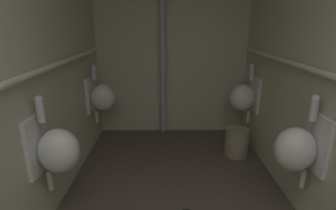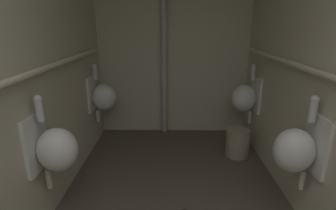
# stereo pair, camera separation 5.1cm
# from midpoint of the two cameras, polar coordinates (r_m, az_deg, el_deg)

# --- Properties ---
(wall_left) EXTENTS (0.06, 3.88, 2.66)m
(wall_left) POSITION_cam_midpoint_polar(r_m,az_deg,el_deg) (2.06, -30.40, 8.64)
(wall_left) COLOR beige
(wall_left) RESTS_ON ground
(wall_right) EXTENTS (0.06, 3.88, 2.66)m
(wall_right) POSITION_cam_midpoint_polar(r_m,az_deg,el_deg) (2.13, 32.27, 8.55)
(wall_right) COLOR beige
(wall_right) RESTS_ON ground
(wall_back) EXTENTS (2.22, 0.06, 2.66)m
(wall_back) POSITION_cam_midpoint_polar(r_m,az_deg,el_deg) (3.70, 0.44, 13.96)
(wall_back) COLOR beige
(wall_back) RESTS_ON ground
(urinal_left_mid) EXTENTS (0.32, 0.30, 0.76)m
(urinal_left_mid) POSITION_cam_midpoint_polar(r_m,az_deg,el_deg) (2.13, -24.00, -8.87)
(urinal_left_mid) COLOR white
(urinal_left_far) EXTENTS (0.32, 0.30, 0.76)m
(urinal_left_far) POSITION_cam_midpoint_polar(r_m,az_deg,el_deg) (3.39, -14.85, 1.73)
(urinal_left_far) COLOR white
(urinal_right_mid) EXTENTS (0.32, 0.30, 0.76)m
(urinal_right_mid) POSITION_cam_midpoint_polar(r_m,az_deg,el_deg) (2.18, 25.96, -8.44)
(urinal_right_mid) COLOR white
(urinal_right_far) EXTENTS (0.32, 0.30, 0.76)m
(urinal_right_far) POSITION_cam_midpoint_polar(r_m,az_deg,el_deg) (3.41, 15.91, 1.73)
(urinal_right_far) COLOR white
(supply_pipe_left) EXTENTS (0.06, 3.20, 0.06)m
(supply_pipe_left) POSITION_cam_midpoint_polar(r_m,az_deg,el_deg) (2.05, -27.62, 6.20)
(supply_pipe_left) COLOR beige
(supply_pipe_right) EXTENTS (0.06, 3.18, 0.06)m
(supply_pipe_right) POSITION_cam_midpoint_polar(r_m,az_deg,el_deg) (2.10, 29.73, 6.12)
(supply_pipe_right) COLOR beige
(standpipe_back_wall) EXTENTS (0.08, 0.08, 2.61)m
(standpipe_back_wall) POSITION_cam_midpoint_polar(r_m,az_deg,el_deg) (3.59, -1.62, 13.84)
(standpipe_back_wall) COLOR #B2B2B2
(standpipe_back_wall) RESTS_ON ground
(waste_bin) EXTENTS (0.29, 0.29, 0.34)m
(waste_bin) POSITION_cam_midpoint_polar(r_m,az_deg,el_deg) (3.32, 14.34, -7.85)
(waste_bin) COLOR #9E937A
(waste_bin) RESTS_ON ground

